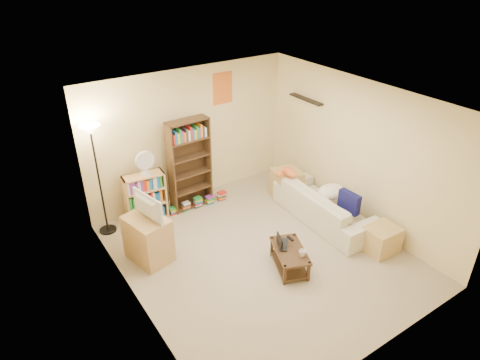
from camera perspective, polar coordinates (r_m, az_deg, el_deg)
The scene contains 19 objects.
room at distance 6.03m, azimuth 3.19°, elevation 2.30°, with size 4.50×4.54×2.52m.
sofa at distance 7.67m, azimuth 11.30°, elevation -3.36°, with size 0.88×2.07×0.60m, color beige.
navy_pillow at distance 7.33m, azimuth 14.35°, elevation -2.87°, with size 0.39×0.12×0.35m, color #12134F.
cream_blanket at distance 7.68m, azimuth 12.02°, elevation -1.53°, with size 0.55×0.39×0.24m, color white.
tabby_cat at distance 7.84m, azimuth 6.33°, elevation 1.01°, with size 0.47×0.18×0.16m.
coffee_table at distance 6.56m, azimuth 6.63°, elevation -10.14°, with size 0.68×0.87×0.34m.
laptop at distance 6.54m, azimuth 6.20°, elevation -8.60°, with size 0.37×0.37×0.03m, color black.
laptop_screen at distance 6.46m, azimuth 5.30°, elevation -8.11°, with size 0.01×0.26×0.17m, color white.
mug at distance 6.35m, azimuth 8.32°, elevation -9.66°, with size 0.14×0.14×0.10m, color silver.
tv_remote at distance 6.69m, azimuth 6.72°, elevation -7.74°, with size 0.04×0.14×0.02m, color black.
tv_stand at distance 6.75m, azimuth -12.15°, elevation -7.67°, with size 0.49×0.69×0.73m, color tan.
television at distance 6.44m, azimuth -12.66°, elevation -3.64°, with size 0.24×0.68×0.39m, color black.
tall_bookshelf at distance 7.69m, azimuth -6.73°, elevation 2.32°, with size 0.78×0.28×1.71m.
short_bookshelf at distance 7.63m, azimuth -12.48°, elevation -2.31°, with size 0.73×0.35×0.90m.
desk_fan at distance 7.28m, azimuth -12.55°, elevation 2.27°, with size 0.32×0.18×0.44m.
floor_lamp at distance 7.01m, azimuth -18.95°, elevation 3.93°, with size 0.33×0.33×1.94m.
side_table at distance 8.24m, azimuth 6.22°, elevation -0.57°, with size 0.50×0.50×0.57m, color #DEBE6C.
end_cabinet at distance 7.21m, azimuth 18.35°, elevation -7.51°, with size 0.52×0.43×0.43m, color tan.
book_stacks at distance 8.05m, azimuth -5.50°, elevation -2.99°, with size 1.14×0.20×0.19m.
Camera 1 is at (-3.28, -4.27, 4.31)m, focal length 32.00 mm.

